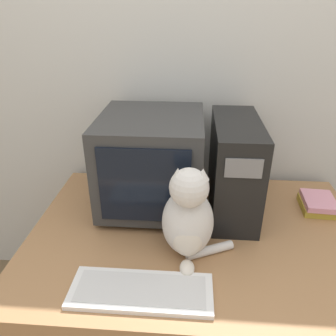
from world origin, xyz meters
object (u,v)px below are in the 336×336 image
Objects in this scene: crt_monitor at (152,161)px; pen at (125,277)px; cat at (188,218)px; computer_tower at (234,167)px; keyboard at (141,291)px; book_stack at (318,204)px.

crt_monitor is 3.05× the size of pen.
cat is at bearing 35.11° from pen.
computer_tower is at bearing -1.68° from crt_monitor.
crt_monitor is 1.28× the size of cat.
computer_tower is 1.01× the size of keyboard.
pen is at bearing 137.37° from keyboard.
crt_monitor is 0.52m from pen.
crt_monitor reaches higher than pen.
crt_monitor is 0.57m from keyboard.
keyboard is (0.03, -0.53, -0.21)m from crt_monitor.
crt_monitor is at bearing 85.01° from pen.
keyboard is 0.29m from cat.
crt_monitor reaches higher than cat.
book_stack is at bearing 0.37° from crt_monitor.
crt_monitor is 0.36m from computer_tower.
pen is at bearing -94.99° from crt_monitor.
book_stack is (0.39, 0.02, -0.18)m from computer_tower.
cat reaches higher than book_stack.
pen is (-0.79, -0.47, -0.02)m from book_stack.
cat is (0.14, 0.21, 0.15)m from keyboard.
keyboard is at bearing -126.08° from cat.
computer_tower is at bearing -177.77° from book_stack.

